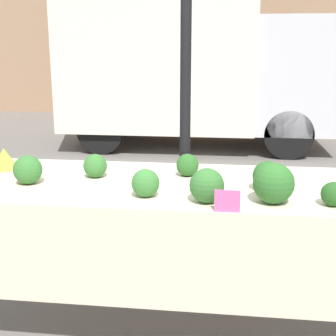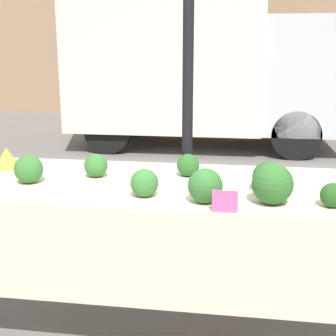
% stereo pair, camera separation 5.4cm
% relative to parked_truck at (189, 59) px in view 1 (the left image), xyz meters
% --- Properties ---
extents(ground_plane, '(40.00, 40.00, 0.00)m').
position_rel_parked_truck_xyz_m(ground_plane, '(0.30, -5.12, -1.37)').
color(ground_plane, slate).
extents(tent_pole, '(0.07, 0.07, 2.20)m').
position_rel_parked_truck_xyz_m(tent_pole, '(0.33, -4.46, -0.26)').
color(tent_pole, black).
rests_on(tent_pole, ground_plane).
extents(parked_truck, '(4.10, 1.93, 2.61)m').
position_rel_parked_truck_xyz_m(parked_truck, '(0.00, 0.00, 0.00)').
color(parked_truck, silver).
rests_on(parked_truck, ground_plane).
extents(market_table, '(2.24, 0.88, 0.83)m').
position_rel_parked_truck_xyz_m(market_table, '(0.30, -5.19, -0.63)').
color(market_table, beige).
rests_on(market_table, ground_plane).
extents(romanesco_head, '(0.16, 0.16, 0.13)m').
position_rel_parked_truck_xyz_m(romanesco_head, '(-0.68, -4.95, -0.47)').
color(romanesco_head, '#93B238').
rests_on(romanesco_head, market_table).
extents(broccoli_head_0, '(0.11, 0.11, 0.11)m').
position_rel_parked_truck_xyz_m(broccoli_head_0, '(1.08, -5.40, -0.48)').
color(broccoli_head_0, '#23511E').
rests_on(broccoli_head_0, market_table).
extents(broccoli_head_1, '(0.19, 0.19, 0.19)m').
position_rel_parked_truck_xyz_m(broccoli_head_1, '(0.82, -5.39, -0.44)').
color(broccoli_head_1, '#2D6628').
rests_on(broccoli_head_1, market_table).
extents(broccoli_head_2, '(0.13, 0.13, 0.13)m').
position_rel_parked_truck_xyz_m(broccoli_head_2, '(0.22, -5.37, -0.47)').
color(broccoli_head_2, '#387533').
rests_on(broccoli_head_2, market_table).
extents(broccoli_head_3, '(0.15, 0.15, 0.15)m').
position_rel_parked_truck_xyz_m(broccoli_head_3, '(-0.42, -5.23, -0.46)').
color(broccoli_head_3, '#336B2D').
rests_on(broccoli_head_3, market_table).
extents(broccoli_head_4, '(0.12, 0.12, 0.12)m').
position_rel_parked_truck_xyz_m(broccoli_head_4, '(0.39, -4.97, -0.47)').
color(broccoli_head_4, '#285B23').
rests_on(broccoli_head_4, market_table).
extents(broccoli_head_5, '(0.16, 0.16, 0.16)m').
position_rel_parked_truck_xyz_m(broccoli_head_5, '(0.52, -5.42, -0.46)').
color(broccoli_head_5, '#336B2D').
rests_on(broccoli_head_5, market_table).
extents(broccoli_head_6, '(0.13, 0.13, 0.13)m').
position_rel_parked_truck_xyz_m(broccoli_head_6, '(-0.11, -5.06, -0.47)').
color(broccoli_head_6, '#336B2D').
rests_on(broccoli_head_6, market_table).
extents(broccoli_head_7, '(0.15, 0.15, 0.15)m').
position_rel_parked_truck_xyz_m(broccoli_head_7, '(0.81, -5.19, -0.46)').
color(broccoli_head_7, '#285B23').
rests_on(broccoli_head_7, market_table).
extents(price_sign, '(0.11, 0.01, 0.10)m').
position_rel_parked_truck_xyz_m(price_sign, '(0.61, -5.54, -0.49)').
color(price_sign, '#F45B9E').
rests_on(price_sign, market_table).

